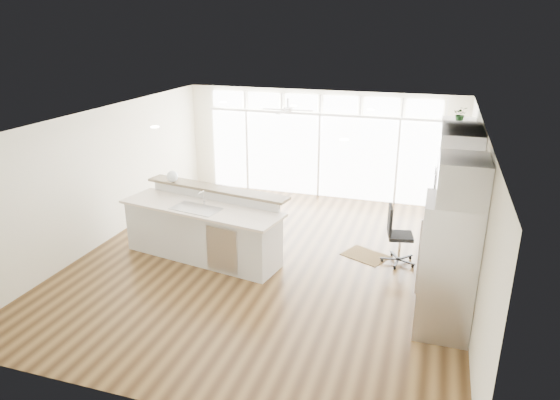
% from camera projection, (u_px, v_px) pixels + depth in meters
% --- Properties ---
extents(floor, '(7.00, 8.00, 0.02)m').
position_uv_depth(floor, '(270.00, 260.00, 9.47)').
color(floor, '#422B14').
rests_on(floor, ground).
extents(ceiling, '(7.00, 8.00, 0.02)m').
position_uv_depth(ceiling, '(269.00, 119.00, 8.56)').
color(ceiling, silver).
rests_on(ceiling, wall_back).
extents(wall_back, '(7.00, 0.04, 2.70)m').
position_uv_depth(wall_back, '(320.00, 144.00, 12.60)').
color(wall_back, white).
rests_on(wall_back, floor).
extents(wall_front, '(7.00, 0.04, 2.70)m').
position_uv_depth(wall_front, '(151.00, 306.00, 5.42)').
color(wall_front, white).
rests_on(wall_front, floor).
extents(wall_left, '(0.04, 8.00, 2.70)m').
position_uv_depth(wall_left, '(104.00, 176.00, 10.01)').
color(wall_left, white).
rests_on(wall_left, floor).
extents(wall_right, '(0.04, 8.00, 2.70)m').
position_uv_depth(wall_right, '(475.00, 214.00, 8.01)').
color(wall_right, white).
rests_on(wall_right, floor).
extents(glass_wall, '(5.80, 0.06, 2.08)m').
position_uv_depth(glass_wall, '(319.00, 156.00, 12.65)').
color(glass_wall, white).
rests_on(glass_wall, wall_back).
extents(transom_row, '(5.90, 0.06, 0.40)m').
position_uv_depth(transom_row, '(321.00, 103.00, 12.20)').
color(transom_row, white).
rests_on(transom_row, wall_back).
extents(desk_window, '(0.04, 0.85, 0.85)m').
position_uv_depth(desk_window, '(473.00, 196.00, 8.23)').
color(desk_window, white).
rests_on(desk_window, wall_right).
extents(ceiling_fan, '(1.16, 1.16, 0.32)m').
position_uv_depth(ceiling_fan, '(288.00, 105.00, 11.28)').
color(ceiling_fan, white).
rests_on(ceiling_fan, ceiling).
extents(recessed_lights, '(3.40, 3.00, 0.02)m').
position_uv_depth(recessed_lights, '(272.00, 118.00, 8.74)').
color(recessed_lights, white).
rests_on(recessed_lights, ceiling).
extents(oven_cabinet, '(0.64, 1.20, 2.50)m').
position_uv_depth(oven_cabinet, '(452.00, 185.00, 9.76)').
color(oven_cabinet, silver).
rests_on(oven_cabinet, floor).
extents(desk_nook, '(0.72, 1.30, 0.76)m').
position_uv_depth(desk_nook, '(444.00, 257.00, 8.72)').
color(desk_nook, silver).
rests_on(desk_nook, floor).
extents(upper_cabinets, '(0.64, 1.30, 0.64)m').
position_uv_depth(upper_cabinets, '(461.00, 148.00, 8.04)').
color(upper_cabinets, silver).
rests_on(upper_cabinets, wall_right).
extents(refrigerator, '(0.76, 0.90, 2.00)m').
position_uv_depth(refrigerator, '(447.00, 267.00, 7.03)').
color(refrigerator, silver).
rests_on(refrigerator, floor).
extents(fridge_cabinet, '(0.64, 0.90, 0.60)m').
position_uv_depth(fridge_cabinet, '(463.00, 180.00, 6.58)').
color(fridge_cabinet, silver).
rests_on(fridge_cabinet, wall_right).
extents(framed_photos, '(0.06, 0.22, 0.80)m').
position_uv_depth(framed_photos, '(471.00, 193.00, 8.83)').
color(framed_photos, black).
rests_on(framed_photos, wall_right).
extents(kitchen_island, '(3.35, 1.74, 1.27)m').
position_uv_depth(kitchen_island, '(202.00, 227.00, 9.37)').
color(kitchen_island, silver).
rests_on(kitchen_island, floor).
extents(rug, '(0.98, 0.87, 0.01)m').
position_uv_depth(rug, '(365.00, 255.00, 9.64)').
color(rug, '#352411').
rests_on(rug, floor).
extents(office_chair, '(0.67, 0.63, 1.12)m').
position_uv_depth(office_chair, '(400.00, 235.00, 9.17)').
color(office_chair, black).
rests_on(office_chair, floor).
extents(fishbowl, '(0.25, 0.25, 0.23)m').
position_uv_depth(fishbowl, '(172.00, 176.00, 9.87)').
color(fishbowl, white).
rests_on(fishbowl, kitchen_island).
extents(monitor, '(0.11, 0.51, 0.42)m').
position_uv_depth(monitor, '(443.00, 226.00, 8.54)').
color(monitor, black).
rests_on(monitor, desk_nook).
extents(keyboard, '(0.16, 0.36, 0.02)m').
position_uv_depth(keyboard, '(432.00, 235.00, 8.66)').
color(keyboard, silver).
rests_on(keyboard, desk_nook).
extents(potted_plant, '(0.26, 0.28, 0.22)m').
position_uv_depth(potted_plant, '(460.00, 116.00, 9.30)').
color(potted_plant, '#235123').
rests_on(potted_plant, oven_cabinet).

